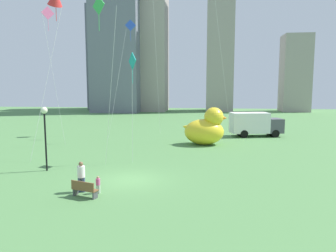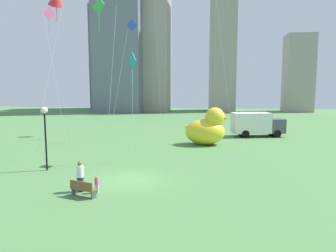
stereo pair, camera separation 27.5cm
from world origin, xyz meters
name	(u,v)px [view 1 (the left image)]	position (x,y,z in m)	size (l,w,h in m)	color
ground_plane	(130,180)	(0.00, 0.00, 0.00)	(140.00, 140.00, 0.00)	#4F8047
park_bench	(84,189)	(-1.67, -3.41, 0.47)	(1.54, 0.88, 0.90)	brown
person_adult	(81,175)	(-2.15, -2.58, 0.96)	(0.43, 0.43, 1.74)	#38476B
person_child	(98,184)	(-1.15, -2.69, 0.54)	(0.24, 0.24, 0.98)	silver
giant_inflatable_duck	(206,129)	(4.77, 13.20, 1.64)	(4.64, 2.98, 3.85)	yellow
lamppost	(45,122)	(-6.37, 1.54, 3.45)	(0.46, 0.46, 4.51)	black
box_truck	(255,124)	(10.61, 19.49, 1.45)	(6.39, 3.42, 2.85)	white
city_skyline	(152,39)	(-8.37, 58.89, 17.56)	(55.34, 18.60, 39.38)	slate
kite_teal	(132,64)	(-0.85, 4.78, 7.58)	(0.82, 1.05, 8.49)	silver
kite_blue	(129,31)	(-4.14, 17.58, 12.26)	(3.19, 3.70, 13.56)	silver
kite_pink	(48,20)	(-10.60, 11.08, 12.38)	(1.76, 1.72, 13.67)	silver
kite_green	(100,13)	(-2.58, 2.61, 10.90)	(1.77, 1.61, 12.05)	silver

